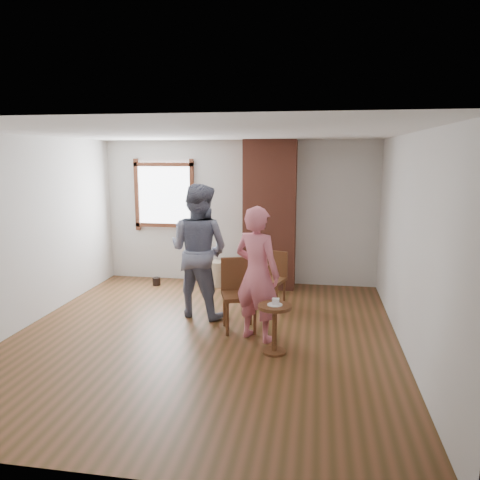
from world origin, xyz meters
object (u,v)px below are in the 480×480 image
dining_chair_left (273,276)px  person_pink (257,274)px  dining_chair_right (239,290)px  stoneware_crock (218,273)px  man (199,250)px  side_table (275,321)px

dining_chair_left → person_pink: size_ratio=0.50×
dining_chair_left → dining_chair_right: size_ratio=0.89×
stoneware_crock → dining_chair_left: dining_chair_left is taller
stoneware_crock → man: man is taller
dining_chair_right → person_pink: person_pink is taller
man → dining_chair_left: bearing=-132.0°
dining_chair_left → man: (-1.03, -0.60, 0.49)m
dining_chair_right → side_table: size_ratio=1.61×
stoneware_crock → man: size_ratio=0.23×
man → dining_chair_right: bearing=163.2°
dining_chair_left → man: 1.29m
dining_chair_left → man: man is taller
stoneware_crock → dining_chair_left: (1.09, -0.97, 0.26)m
dining_chair_left → side_table: (0.20, -1.79, -0.08)m
dining_chair_left → person_pink: person_pink is taller
stoneware_crock → man: (0.06, -1.56, 0.75)m
dining_chair_right → person_pink: size_ratio=0.56×
stoneware_crock → side_table: size_ratio=0.75×
dining_chair_left → person_pink: (-0.07, -1.39, 0.38)m
dining_chair_left → person_pink: 1.44m
dining_chair_right → side_table: 0.94m
stoneware_crock → person_pink: person_pink is taller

